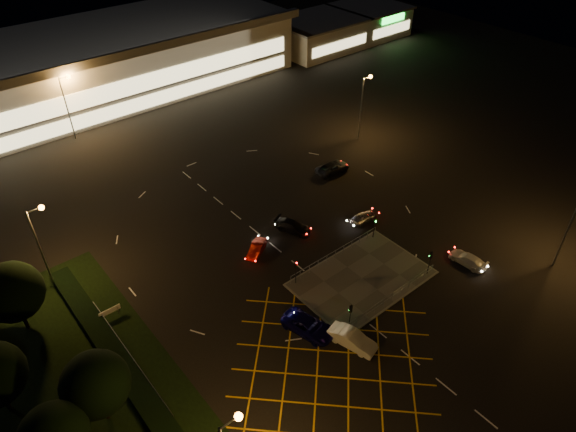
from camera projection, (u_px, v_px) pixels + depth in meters
ground at (336, 277)px, 55.54m from camera, size 180.00×180.00×0.00m
pedestrian_island at (362, 278)px, 55.29m from camera, size 14.00×9.00×0.12m
grass_verge at (58, 382)px, 45.05m from camera, size 18.00×30.00×0.08m
hedge at (111, 349)px, 47.29m from camera, size 2.00×26.00×1.00m
supermarket at (94, 65)px, 90.24m from camera, size 72.00×26.50×10.50m
retail_unit_a at (317, 34)px, 109.86m from camera, size 18.80×14.80×6.35m
retail_unit_b at (369, 19)px, 117.93m from camera, size 14.80×14.80×6.35m
streetlight_se at (575, 217)px, 53.30m from camera, size 1.78×0.56×10.03m
streetlight_nw at (41, 237)px, 50.67m from camera, size 1.78×0.56×10.03m
streetlight_ne at (364, 99)px, 76.14m from camera, size 1.78×0.56×10.03m
streetlight_far_left at (68, 99)px, 76.10m from camera, size 1.78×0.56×10.03m
streetlight_far_right at (271, 38)px, 97.53m from camera, size 1.78×0.56×10.03m
signal_sw at (350, 312)px, 48.41m from camera, size 0.28×0.30×3.15m
signal_se at (430, 258)px, 54.47m from camera, size 0.28×0.30×3.15m
signal_nw at (296, 267)px, 53.30m from camera, size 0.28×0.30×3.15m
signal_ne at (375, 222)px, 59.36m from camera, size 0.28×0.30×3.15m
tree_c at (12, 292)px, 46.96m from camera, size 5.76×5.76×7.84m
tree_e at (95, 384)px, 39.59m from camera, size 5.40×5.40×7.35m
car_queue_white at (352, 339)px, 47.88m from camera, size 2.84×5.01×1.56m
car_left_blue at (308, 326)px, 49.20m from camera, size 3.67×5.80×1.49m
car_far_dkgrey at (293, 226)px, 61.49m from camera, size 3.47×4.88×1.31m
car_right_silver at (363, 217)px, 62.98m from camera, size 3.71×1.68×1.24m
car_circ_red at (257, 249)px, 58.33m from camera, size 3.82×3.13×1.23m
car_east_grey at (333, 168)px, 71.90m from camera, size 5.17×2.57×1.41m
car_approach_white at (468, 259)px, 56.88m from camera, size 1.93×4.33×1.24m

